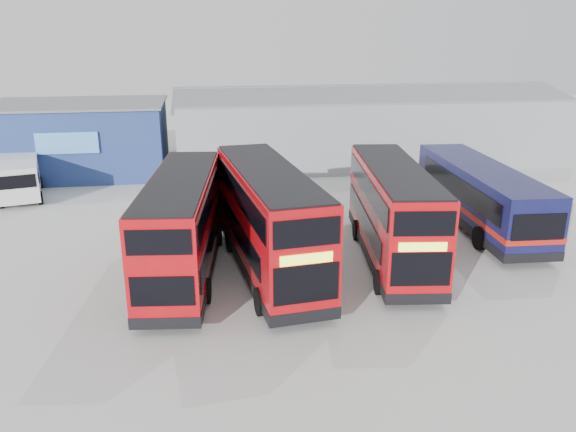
{
  "coord_description": "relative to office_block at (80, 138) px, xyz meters",
  "views": [
    {
      "loc": [
        -5.26,
        -24.15,
        10.08
      ],
      "look_at": [
        -1.61,
        -0.53,
        2.1
      ],
      "focal_mm": 35.0,
      "sensor_mm": 36.0,
      "label": 1
    }
  ],
  "objects": [
    {
      "name": "ground_plane",
      "position": [
        14.0,
        -17.99,
        -2.58
      ],
      "size": [
        120.0,
        120.0,
        0.0
      ],
      "primitive_type": "plane",
      "color": "#A5A6A0",
      "rests_on": "ground"
    },
    {
      "name": "double_decker_right",
      "position": [
        17.04,
        -19.23,
        -0.41
      ],
      "size": [
        3.74,
        10.54,
        4.37
      ],
      "rotation": [
        0.0,
        0.0,
        -0.12
      ],
      "color": "#B30A10",
      "rests_on": "ground"
    },
    {
      "name": "double_decker_left",
      "position": [
        7.74,
        -19.62,
        -0.41
      ],
      "size": [
        3.59,
        10.49,
        4.35
      ],
      "rotation": [
        0.0,
        0.0,
        3.03
      ],
      "color": "#B30A10",
      "rests_on": "ground"
    },
    {
      "name": "panel_van",
      "position": [
        -2.6,
        -6.2,
        -1.21
      ],
      "size": [
        3.52,
        5.95,
        2.44
      ],
      "rotation": [
        0.0,
        0.0,
        0.25
      ],
      "color": "silver",
      "rests_on": "ground"
    },
    {
      "name": "maintenance_shed",
      "position": [
        22.0,
        2.01,
        0.02
      ],
      "size": [
        30.5,
        12.0,
        5.89
      ],
      "color": "gray",
      "rests_on": "ground"
    },
    {
      "name": "single_decker_blue",
      "position": [
        23.17,
        -15.41,
        -0.96
      ],
      "size": [
        3.45,
        12.19,
        3.27
      ],
      "rotation": [
        0.0,
        0.0,
        3.09
      ],
      "color": "#0E1540",
      "rests_on": "ground"
    },
    {
      "name": "office_block",
      "position": [
        0.0,
        0.0,
        0.0
      ],
      "size": [
        12.3,
        8.32,
        5.12
      ],
      "color": "navy",
      "rests_on": "ground"
    },
    {
      "name": "double_decker_centre",
      "position": [
        11.37,
        -19.73,
        -0.29
      ],
      "size": [
        3.86,
        11.08,
        4.6
      ],
      "rotation": [
        0.0,
        0.0,
        0.12
      ],
      "color": "#B30A10",
      "rests_on": "ground"
    }
  ]
}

